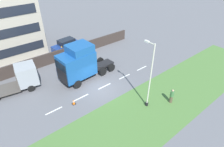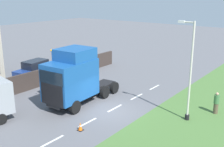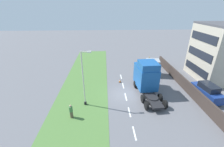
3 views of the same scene
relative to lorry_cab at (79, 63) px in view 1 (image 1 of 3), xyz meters
name	(u,v)px [view 1 (image 1 of 3)]	position (x,y,z in m)	size (l,w,h in m)	color
ground_plane	(100,89)	(-3.01, -0.76, -2.32)	(120.00, 120.00, 0.00)	slate
grass_verge	(136,119)	(-9.01, -0.76, -2.32)	(7.00, 44.00, 0.01)	#4C7538
lane_markings	(104,86)	(-3.01, -1.46, -2.32)	(0.16, 14.60, 0.00)	white
boundary_wall	(63,54)	(5.99, -0.76, -1.49)	(0.25, 24.00, 1.67)	#382D28
building_block	(6,21)	(14.45, 3.79, 2.20)	(10.05, 7.43, 10.14)	#B7AD99
lorry_cab	(79,63)	(0.00, 0.00, 0.00)	(3.03, 7.59, 4.75)	black
flatbed_truck	(23,77)	(2.63, 5.85, -0.82)	(3.20, 6.36, 2.85)	#999EA3
parked_car	(67,46)	(7.72, -2.24, -1.28)	(2.28, 4.55, 2.15)	navy
lamp_post	(149,80)	(-8.29, -2.90, 0.92)	(1.28, 0.31, 6.99)	black
pedestrian	(172,96)	(-9.63, -5.24, -1.50)	(0.39, 0.39, 1.68)	brown
traffic_cone_lead	(74,102)	(-3.41, 2.88, -2.04)	(0.36, 0.36, 0.58)	black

